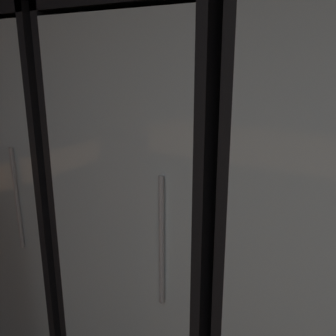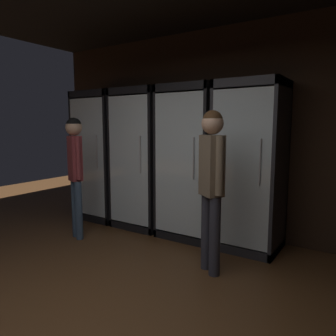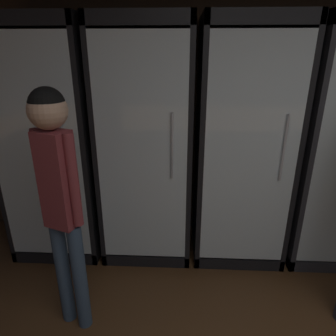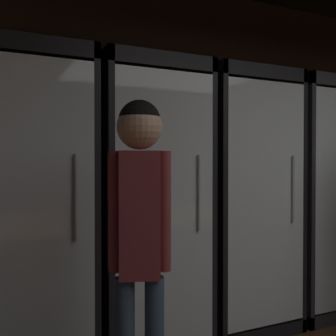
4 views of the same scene
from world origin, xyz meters
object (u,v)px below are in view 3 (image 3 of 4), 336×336
at_px(cooler_center, 241,148).
at_px(shopper_far, 59,186).
at_px(cooler_left, 148,146).
at_px(cooler_far_left, 57,145).

height_order(cooler_center, shopper_far, cooler_center).
bearing_deg(cooler_center, cooler_left, 179.99).
bearing_deg(shopper_far, cooler_center, 38.25).
height_order(cooler_left, shopper_far, cooler_left).
distance_m(cooler_far_left, cooler_center, 1.62).
distance_m(cooler_far_left, cooler_left, 0.81).
bearing_deg(cooler_center, cooler_far_left, -179.93).
relative_size(cooler_left, cooler_center, 1.00).
xyz_separation_m(cooler_far_left, cooler_left, (0.81, 0.00, 0.01)).
relative_size(cooler_far_left, shopper_far, 1.26).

